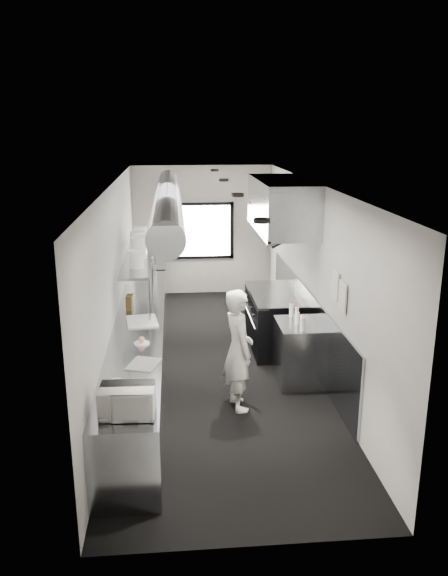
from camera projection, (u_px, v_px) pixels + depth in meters
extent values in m
cube|color=black|center=(217.00, 365.00, 8.89)|extent=(3.00, 8.00, 0.01)
cube|color=white|center=(216.00, 185.00, 8.11)|extent=(3.00, 8.00, 0.01)
cube|color=beige|center=(202.00, 231.00, 12.32)|extent=(3.00, 0.02, 2.80)
cube|color=beige|center=(253.00, 405.00, 4.67)|extent=(3.00, 0.02, 2.80)
cube|color=beige|center=(115.00, 281.00, 8.37)|extent=(0.02, 8.00, 2.80)
cube|color=beige|center=(314.00, 276.00, 8.63)|extent=(0.02, 8.00, 2.80)
cube|color=#8F949C|center=(306.00, 322.00, 9.15)|extent=(0.03, 5.50, 1.10)
cylinder|color=gray|center=(168.00, 199.00, 8.50)|extent=(0.40, 6.40, 0.40)
cube|color=white|center=(203.00, 231.00, 12.29)|extent=(1.20, 0.03, 1.10)
cube|color=black|center=(202.00, 204.00, 12.14)|extent=(1.36, 0.03, 0.08)
cube|color=black|center=(203.00, 257.00, 12.46)|extent=(1.36, 0.03, 0.08)
cube|color=black|center=(173.00, 231.00, 12.25)|extent=(0.08, 0.03, 1.25)
cube|color=black|center=(232.00, 230.00, 12.36)|extent=(0.08, 0.03, 1.25)
cube|color=#8F949C|center=(282.00, 205.00, 8.98)|extent=(0.80, 2.20, 0.80)
cube|color=#8F949C|center=(258.00, 229.00, 9.06)|extent=(0.05, 2.20, 0.05)
cube|color=black|center=(276.00, 226.00, 9.07)|extent=(0.50, 2.10, 0.28)
cube|color=#8F949C|center=(140.00, 353.00, 8.19)|extent=(0.70, 6.00, 0.90)
cube|color=#8F949C|center=(139.00, 256.00, 9.31)|extent=(0.45, 3.00, 0.04)
cylinder|color=#8F949C|center=(149.00, 300.00, 8.08)|extent=(0.04, 0.04, 0.66)
cylinder|color=#8F949C|center=(152.00, 275.00, 9.42)|extent=(0.04, 0.04, 0.66)
cylinder|color=#8F949C|center=(154.00, 256.00, 10.76)|extent=(0.04, 0.04, 0.66)
cube|color=black|center=(276.00, 321.00, 9.52)|extent=(0.85, 1.60, 0.90)
cube|color=#8F949C|center=(276.00, 294.00, 9.39)|extent=(0.85, 1.60, 0.04)
cube|color=#8F949C|center=(251.00, 321.00, 9.49)|extent=(0.03, 1.55, 0.80)
cylinder|color=#8F949C|center=(250.00, 316.00, 9.46)|extent=(0.03, 1.30, 0.03)
cube|color=#8F949C|center=(299.00, 353.00, 8.19)|extent=(0.65, 0.80, 0.90)
cube|color=#8F949C|center=(150.00, 284.00, 11.72)|extent=(0.70, 1.20, 0.90)
cube|color=beige|center=(335.00, 285.00, 7.42)|extent=(0.02, 0.28, 0.38)
cube|color=beige|center=(343.00, 297.00, 7.10)|extent=(0.02, 0.28, 0.38)
imported|color=silver|center=(238.00, 350.00, 7.35)|extent=(0.50, 0.66, 1.63)
imported|color=white|center=(127.00, 401.00, 5.49)|extent=(0.51, 0.40, 0.30)
cylinder|color=beige|center=(110.00, 395.00, 5.83)|extent=(0.16, 0.16, 0.09)
cylinder|color=beige|center=(116.00, 383.00, 6.10)|extent=(0.14, 0.14, 0.09)
cube|color=beige|center=(144.00, 364.00, 6.69)|extent=(0.44, 0.49, 0.01)
cylinder|color=white|center=(142.00, 343.00, 7.32)|extent=(0.24, 0.24, 0.02)
sphere|color=#E4A477|center=(142.00, 340.00, 7.30)|extent=(0.08, 0.08, 0.08)
cube|color=silver|center=(142.00, 321.00, 8.13)|extent=(0.50, 0.62, 0.02)
cube|color=brown|center=(130.00, 302.00, 8.67)|extent=(0.11, 0.21, 0.22)
cylinder|color=white|center=(136.00, 259.00, 8.41)|extent=(0.27, 0.27, 0.26)
cylinder|color=white|center=(138.00, 248.00, 9.01)|extent=(0.28, 0.28, 0.34)
cylinder|color=white|center=(138.00, 242.00, 9.44)|extent=(0.27, 0.27, 0.34)
cylinder|color=white|center=(140.00, 236.00, 9.84)|extent=(0.26, 0.26, 0.37)
cylinder|color=silver|center=(302.00, 324.00, 7.76)|extent=(0.08, 0.08, 0.19)
cylinder|color=silver|center=(302.00, 322.00, 7.86)|extent=(0.07, 0.07, 0.18)
cylinder|color=silver|center=(297.00, 318.00, 8.03)|extent=(0.07, 0.07, 0.17)
cylinder|color=silver|center=(297.00, 313.00, 8.22)|extent=(0.06, 0.06, 0.18)
cylinder|color=silver|center=(291.00, 310.00, 8.33)|extent=(0.09, 0.09, 0.19)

